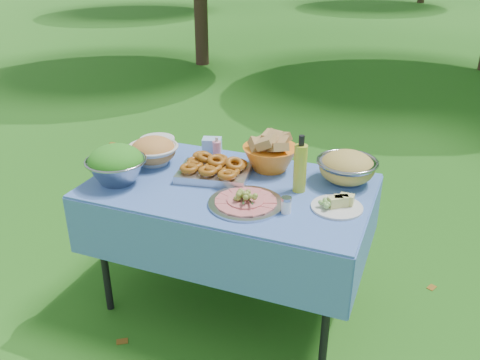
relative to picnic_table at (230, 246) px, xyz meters
name	(u,v)px	position (x,y,z in m)	size (l,w,h in m)	color
ground	(231,300)	(0.00, 0.00, -0.38)	(80.00, 80.00, 0.00)	#103D0B
picnic_table	(230,246)	(0.00, 0.00, 0.00)	(1.46, 0.86, 0.76)	#84BDFD
salad_bowl	(116,164)	(-0.56, -0.19, 0.48)	(0.31, 0.31, 0.21)	#93959B
pasta_bowl_white	(153,151)	(-0.51, 0.10, 0.46)	(0.28, 0.28, 0.16)	silver
plate_stack	(157,143)	(-0.61, 0.31, 0.41)	(0.21, 0.21, 0.06)	silver
wipes_box	(212,146)	(-0.26, 0.34, 0.43)	(0.11, 0.08, 0.10)	#9CC7F8
sanitizer_bottle	(217,149)	(-0.20, 0.28, 0.45)	(0.05, 0.05, 0.14)	pink
bread_bowl	(270,152)	(0.13, 0.27, 0.48)	(0.31, 0.31, 0.20)	orange
pasta_bowl_steel	(347,167)	(0.56, 0.26, 0.47)	(0.32, 0.32, 0.17)	#93959B
fried_tray	(214,170)	(-0.11, 0.05, 0.42)	(0.38, 0.27, 0.09)	#BABABF
charcuterie_platter	(246,197)	(0.16, -0.17, 0.42)	(0.37, 0.37, 0.08)	#B7B7BF
oil_bottle	(300,164)	(0.36, 0.06, 0.53)	(0.07, 0.07, 0.30)	gold
cheese_plate	(337,202)	(0.58, -0.05, 0.41)	(0.25, 0.25, 0.07)	silver
shaker	(286,205)	(0.36, -0.18, 0.42)	(0.05, 0.05, 0.08)	white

